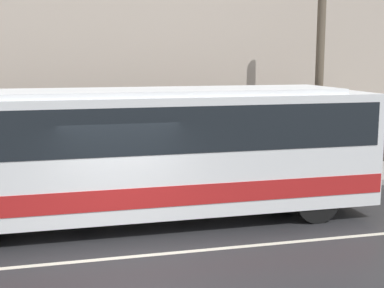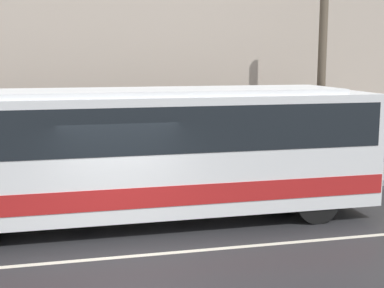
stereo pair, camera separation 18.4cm
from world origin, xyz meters
name	(u,v)px [view 2 (the right image)]	position (x,y,z in m)	size (l,w,h in m)	color
ground_plane	(127,257)	(0.00, 0.00, 0.00)	(60.00, 60.00, 0.00)	#262628
sidewalk	(105,188)	(0.00, 5.30, 0.09)	(60.00, 2.60, 0.17)	gray
building_facade	(98,40)	(0.00, 6.75, 4.35)	(60.00, 0.35, 9.02)	#B7A899
lane_stripe	(127,257)	(0.00, 0.00, 0.00)	(54.00, 0.14, 0.01)	beige
transit_bus	(131,148)	(0.39, 2.22, 1.76)	(11.63, 2.52, 3.13)	white
utility_pole_near	(322,70)	(6.35, 4.59, 3.48)	(0.25, 0.25, 6.63)	brown
pedestrian_waiting	(84,164)	(-0.61, 4.73, 0.95)	(0.36, 0.36, 1.68)	#333338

